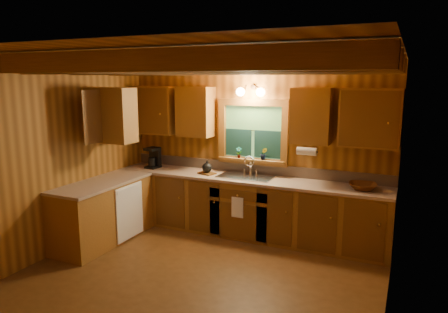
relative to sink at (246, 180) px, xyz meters
name	(u,v)px	position (x,y,z in m)	size (l,w,h in m)	color
room	(195,173)	(0.00, -1.60, 0.44)	(4.20, 4.20, 4.20)	#573415
ceiling_beams	(193,66)	(0.00, -1.60, 1.63)	(4.20, 2.54, 0.18)	brown
base_cabinets	(208,209)	(-0.49, -0.32, -0.43)	(4.20, 2.22, 0.86)	brown
countertop	(208,180)	(-0.48, -0.31, 0.02)	(4.20, 2.24, 0.04)	tan
backsplash	(253,168)	(0.00, 0.28, 0.12)	(4.20, 0.02, 0.16)	#9D8069
dishwasher_panel	(130,212)	(-1.47, -0.92, -0.43)	(0.02, 0.60, 0.80)	white
upper_cabinets	(207,114)	(-0.56, -0.18, 0.98)	(4.19, 1.77, 0.78)	brown
window	(253,133)	(0.00, 0.26, 0.67)	(1.12, 0.08, 1.00)	brown
window_sill	(251,160)	(0.00, 0.22, 0.26)	(1.06, 0.14, 0.04)	brown
wall_sconce	(251,92)	(0.00, 0.14, 1.31)	(0.45, 0.21, 0.17)	black
paper_towel_roll	(307,151)	(0.92, -0.07, 0.51)	(0.11, 0.11, 0.27)	white
dish_towel	(237,207)	(0.00, -0.34, -0.34)	(0.18, 0.01, 0.30)	white
sink	(246,180)	(0.00, 0.00, 0.00)	(0.82, 0.48, 0.43)	silver
coffee_maker	(154,158)	(-1.65, -0.01, 0.21)	(0.19, 0.24, 0.34)	black
utensil_crock	(158,162)	(-1.62, 0.06, 0.12)	(0.11, 0.11, 0.30)	silver
cutting_board	(207,173)	(-0.63, -0.06, 0.06)	(0.25, 0.18, 0.02)	#5C3613
teakettle	(207,168)	(-0.63, -0.06, 0.14)	(0.15, 0.15, 0.19)	black
wicker_basket	(363,186)	(1.67, -0.03, 0.09)	(0.36, 0.36, 0.09)	#48230C
potted_plant_left	(239,152)	(-0.21, 0.20, 0.37)	(0.09, 0.06, 0.17)	#5C3613
potted_plant_right	(264,154)	(0.20, 0.22, 0.38)	(0.10, 0.08, 0.19)	#5C3613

